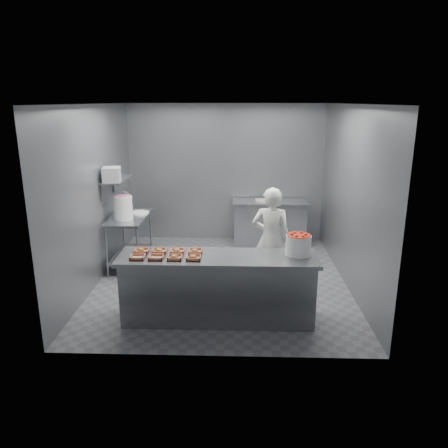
{
  "coord_description": "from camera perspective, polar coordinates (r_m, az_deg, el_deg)",
  "views": [
    {
      "loc": [
        0.26,
        -6.69,
        2.85
      ],
      "look_at": [
        0.04,
        -0.2,
        1.01
      ],
      "focal_mm": 35.0,
      "sensor_mm": 36.0,
      "label": 1
    }
  ],
  "objects": [
    {
      "name": "back_counter",
      "position": [
        8.94,
        5.96,
        0.2
      ],
      "size": [
        1.5,
        0.6,
        0.9
      ],
      "color": "slate",
      "rests_on": "ground"
    },
    {
      "name": "glaze_bucket",
      "position": [
        7.57,
        -13.03,
        2.15
      ],
      "size": [
        0.33,
        0.31,
        0.48
      ],
      "color": "white",
      "rests_on": "prep_table"
    },
    {
      "name": "service_counter",
      "position": [
        5.85,
        -0.78,
        -8.31
      ],
      "size": [
        2.6,
        0.7,
        0.9
      ],
      "color": "slate",
      "rests_on": "ground"
    },
    {
      "name": "paper_stack",
      "position": [
        8.81,
        5.13,
        3.12
      ],
      "size": [
        0.31,
        0.24,
        0.04
      ],
      "primitive_type": "cube",
      "rotation": [
        0.0,
        0.0,
        0.05
      ],
      "color": "silver",
      "rests_on": "back_counter"
    },
    {
      "name": "wall_right",
      "position": [
        7.06,
        16.19,
        3.36
      ],
      "size": [
        0.04,
        4.5,
        2.8
      ],
      "primitive_type": "cube",
      "color": "slate",
      "rests_on": "ground"
    },
    {
      "name": "wall_left",
      "position": [
        7.2,
        -16.43,
        3.59
      ],
      "size": [
        0.04,
        4.5,
        2.8
      ],
      "primitive_type": "cube",
      "color": "slate",
      "rests_on": "ground"
    },
    {
      "name": "rag",
      "position": [
        8.05,
        -11.18,
        1.6
      ],
      "size": [
        0.15,
        0.14,
        0.02
      ],
      "primitive_type": "cube",
      "rotation": [
        0.0,
        0.0,
        0.16
      ],
      "color": "#CCB28C",
      "rests_on": "prep_table"
    },
    {
      "name": "worker",
      "position": [
        6.7,
        6.16,
        -2.0
      ],
      "size": [
        0.66,
        0.5,
        1.61
      ],
      "primitive_type": "imported",
      "rotation": [
        0.0,
        0.0,
        2.93
      ],
      "color": "white",
      "rests_on": "ground"
    },
    {
      "name": "prep_table",
      "position": [
        7.86,
        -12.22,
        -1.21
      ],
      "size": [
        0.6,
        1.2,
        0.9
      ],
      "color": "slate",
      "rests_on": "ground"
    },
    {
      "name": "tray_5",
      "position": [
        5.88,
        -8.44,
        -3.46
      ],
      "size": [
        0.19,
        0.18,
        0.06
      ],
      "color": "tan",
      "rests_on": "service_counter"
    },
    {
      "name": "bucket_lid",
      "position": [
        7.95,
        -11.0,
        1.45
      ],
      "size": [
        0.42,
        0.42,
        0.03
      ],
      "primitive_type": "cylinder",
      "rotation": [
        0.0,
        0.0,
        -0.25
      ],
      "color": "white",
      "rests_on": "prep_table"
    },
    {
      "name": "tray_4",
      "position": [
        5.93,
        -10.73,
        -3.41
      ],
      "size": [
        0.19,
        0.18,
        0.06
      ],
      "color": "tan",
      "rests_on": "service_counter"
    },
    {
      "name": "wall_shelf",
      "position": [
        7.69,
        -13.87,
        5.65
      ],
      "size": [
        0.35,
        0.9,
        0.03
      ],
      "primitive_type": "cube",
      "color": "slate",
      "rests_on": "wall_left"
    },
    {
      "name": "ceiling",
      "position": [
        6.69,
        -0.3,
        15.42
      ],
      "size": [
        4.5,
        4.5,
        0.0
      ],
      "primitive_type": "plane",
      "rotation": [
        3.14,
        0.0,
        0.0
      ],
      "color": "white",
      "rests_on": "wall_back"
    },
    {
      "name": "strawberry_tub",
      "position": [
        5.77,
        9.68,
        -2.6
      ],
      "size": [
        0.33,
        0.33,
        0.27
      ],
      "color": "white",
      "rests_on": "service_counter"
    },
    {
      "name": "tray_3",
      "position": [
        5.59,
        -4.01,
        -4.36
      ],
      "size": [
        0.19,
        0.18,
        0.06
      ],
      "color": "tan",
      "rests_on": "service_counter"
    },
    {
      "name": "tray_7",
      "position": [
        5.81,
        -3.77,
        -3.54
      ],
      "size": [
        0.19,
        0.18,
        0.06
      ],
      "color": "tan",
      "rests_on": "service_counter"
    },
    {
      "name": "floor",
      "position": [
        7.27,
        -0.27,
        -7.23
      ],
      "size": [
        4.5,
        4.5,
        0.0
      ],
      "primitive_type": "plane",
      "color": "#4C4C51",
      "rests_on": "ground"
    },
    {
      "name": "tray_6",
      "position": [
        5.84,
        -6.12,
        -3.5
      ],
      "size": [
        0.19,
        0.18,
        0.06
      ],
      "color": "tan",
      "rests_on": "service_counter"
    },
    {
      "name": "tray_2",
      "position": [
        5.62,
        -6.45,
        -4.31
      ],
      "size": [
        0.19,
        0.18,
        0.06
      ],
      "color": "tan",
      "rests_on": "service_counter"
    },
    {
      "name": "tray_1",
      "position": [
        5.66,
        -8.84,
        -4.29
      ],
      "size": [
        0.19,
        0.18,
        0.04
      ],
      "color": "tan",
      "rests_on": "service_counter"
    },
    {
      "name": "tray_0",
      "position": [
        5.7,
        -11.21,
        -4.23
      ],
      "size": [
        0.19,
        0.18,
        0.04
      ],
      "color": "tan",
      "rests_on": "service_counter"
    },
    {
      "name": "appliance",
      "position": [
        7.42,
        -14.47,
        6.29
      ],
      "size": [
        0.32,
        0.35,
        0.24
      ],
      "primitive_type": "cube",
      "rotation": [
        0.0,
        0.0,
        0.15
      ],
      "color": "gray",
      "rests_on": "wall_shelf"
    },
    {
      "name": "wall_back",
      "position": [
        9.06,
        0.26,
        6.63
      ],
      "size": [
        4.0,
        0.04,
        2.8
      ],
      "primitive_type": "cube",
      "color": "slate",
      "rests_on": "ground"
    }
  ]
}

